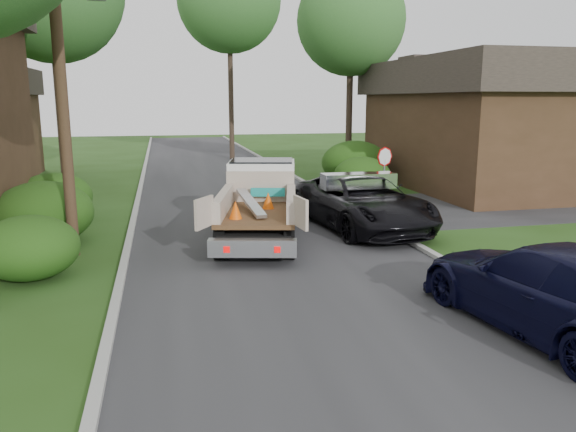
# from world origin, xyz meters

# --- Properties ---
(ground) EXTENTS (120.00, 120.00, 0.00)m
(ground) POSITION_xyz_m (0.00, 0.00, 0.00)
(ground) COLOR #234213
(ground) RESTS_ON ground
(road) EXTENTS (8.00, 90.00, 0.02)m
(road) POSITION_xyz_m (0.00, 10.00, 0.00)
(road) COLOR #28282B
(road) RESTS_ON ground
(side_street) EXTENTS (16.00, 7.00, 0.02)m
(side_street) POSITION_xyz_m (12.00, 9.00, 0.01)
(side_street) COLOR #28282B
(side_street) RESTS_ON ground
(curb_left) EXTENTS (0.20, 90.00, 0.12)m
(curb_left) POSITION_xyz_m (-4.10, 10.00, 0.06)
(curb_left) COLOR #9E9E99
(curb_left) RESTS_ON ground
(curb_right) EXTENTS (0.20, 90.00, 0.12)m
(curb_right) POSITION_xyz_m (4.10, 10.00, 0.06)
(curb_right) COLOR #9E9E99
(curb_right) RESTS_ON ground
(stop_sign) EXTENTS (0.71, 0.32, 2.48)m
(stop_sign) POSITION_xyz_m (5.20, 9.00, 1.78)
(stop_sign) COLOR slate
(stop_sign) RESTS_ON ground
(utility_pole) EXTENTS (2.42, 1.25, 10.00)m
(utility_pole) POSITION_xyz_m (-5.48, 4.98, 5.17)
(utility_pole) COLOR #382619
(utility_pole) RESTS_ON ground
(house_right) EXTENTS (9.72, 12.96, 6.20)m
(house_right) POSITION_xyz_m (13.00, 14.00, 3.16)
(house_right) COLOR #3B2718
(house_right) RESTS_ON ground
(hedge_left_a) EXTENTS (2.34, 2.34, 1.53)m
(hedge_left_a) POSITION_xyz_m (-6.20, 3.00, 0.77)
(hedge_left_a) COLOR #1C440F
(hedge_left_a) RESTS_ON ground
(hedge_left_b) EXTENTS (2.86, 2.86, 1.87)m
(hedge_left_b) POSITION_xyz_m (-6.50, 6.50, 0.94)
(hedge_left_b) COLOR #1C440F
(hedge_left_b) RESTS_ON ground
(hedge_left_c) EXTENTS (2.60, 2.60, 1.70)m
(hedge_left_c) POSITION_xyz_m (-6.80, 10.00, 0.85)
(hedge_left_c) COLOR #1C440F
(hedge_left_c) RESTS_ON ground
(hedge_right_a) EXTENTS (2.60, 2.60, 1.70)m
(hedge_right_a) POSITION_xyz_m (5.80, 13.00, 0.85)
(hedge_right_a) COLOR #1C440F
(hedge_right_a) RESTS_ON ground
(hedge_right_b) EXTENTS (3.38, 3.38, 2.21)m
(hedge_right_b) POSITION_xyz_m (6.50, 16.00, 1.10)
(hedge_right_b) COLOR #1C440F
(hedge_right_b) RESTS_ON ground
(tree_right_far) EXTENTS (6.00, 6.00, 11.50)m
(tree_right_far) POSITION_xyz_m (7.50, 20.00, 8.48)
(tree_right_far) COLOR #2D2119
(tree_right_far) RESTS_ON ground
(tree_center_far) EXTENTS (7.20, 7.20, 14.60)m
(tree_center_far) POSITION_xyz_m (2.00, 30.00, 10.98)
(tree_center_far) COLOR #2D2119
(tree_center_far) RESTS_ON ground
(flatbed_truck) EXTENTS (3.76, 6.36, 2.26)m
(flatbed_truck) POSITION_xyz_m (-0.06, 6.29, 1.23)
(flatbed_truck) COLOR black
(flatbed_truck) RESTS_ON ground
(black_pickup) EXTENTS (3.64, 6.62, 1.76)m
(black_pickup) POSITION_xyz_m (3.39, 6.40, 0.88)
(black_pickup) COLOR black
(black_pickup) RESTS_ON ground
(navy_suv) EXTENTS (3.06, 6.05, 1.69)m
(navy_suv) POSITION_xyz_m (3.80, -2.50, 0.84)
(navy_suv) COLOR black
(navy_suv) RESTS_ON ground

